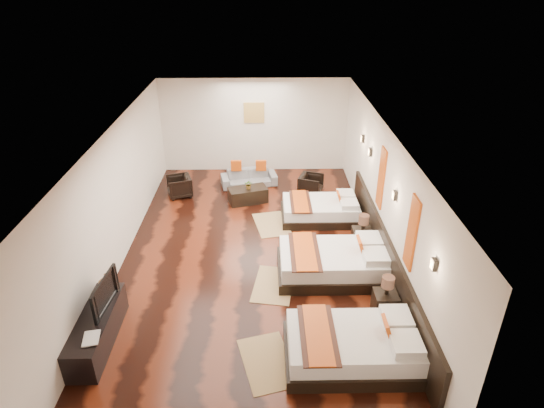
{
  "coord_description": "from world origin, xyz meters",
  "views": [
    {
      "loc": [
        0.3,
        -8.33,
        5.65
      ],
      "look_at": [
        0.45,
        0.32,
        1.1
      ],
      "focal_mm": 30.21,
      "sensor_mm": 36.0,
      "label": 1
    }
  ],
  "objects_px": {
    "bed_near": "(354,346)",
    "book": "(83,340)",
    "tv": "(100,293)",
    "nightstand_a": "(385,301)",
    "sofa": "(249,178)",
    "armchair_right": "(311,185)",
    "armchair_left": "(179,186)",
    "nightstand_b": "(362,237)",
    "coffee_table": "(248,195)",
    "table_plant": "(249,185)",
    "figurine": "(107,281)",
    "bed_mid": "(334,262)",
    "bed_far": "(321,210)",
    "tv_console": "(97,329)"
  },
  "relations": [
    {
      "from": "nightstand_b",
      "to": "armchair_right",
      "type": "distance_m",
      "value": 2.9
    },
    {
      "from": "armchair_left",
      "to": "coffee_table",
      "type": "xyz_separation_m",
      "value": [
        1.88,
        -0.39,
        -0.09
      ]
    },
    {
      "from": "bed_mid",
      "to": "tv_console",
      "type": "xyz_separation_m",
      "value": [
        -4.2,
        -1.83,
        -0.02
      ]
    },
    {
      "from": "sofa",
      "to": "table_plant",
      "type": "relative_size",
      "value": 6.33
    },
    {
      "from": "nightstand_a",
      "to": "sofa",
      "type": "relative_size",
      "value": 0.53
    },
    {
      "from": "nightstand_a",
      "to": "table_plant",
      "type": "distance_m",
      "value": 5.14
    },
    {
      "from": "nightstand_a",
      "to": "coffee_table",
      "type": "height_order",
      "value": "nightstand_a"
    },
    {
      "from": "bed_near",
      "to": "tv_console",
      "type": "distance_m",
      "value": 4.22
    },
    {
      "from": "bed_near",
      "to": "table_plant",
      "type": "xyz_separation_m",
      "value": [
        -1.82,
        5.51,
        0.24
      ]
    },
    {
      "from": "book",
      "to": "bed_mid",
      "type": "bearing_deg",
      "value": 29.38
    },
    {
      "from": "nightstand_a",
      "to": "figurine",
      "type": "bearing_deg",
      "value": 178.52
    },
    {
      "from": "bed_mid",
      "to": "coffee_table",
      "type": "height_order",
      "value": "bed_mid"
    },
    {
      "from": "figurine",
      "to": "book",
      "type": "bearing_deg",
      "value": -90.0
    },
    {
      "from": "bed_far",
      "to": "coffee_table",
      "type": "relative_size",
      "value": 1.91
    },
    {
      "from": "book",
      "to": "sofa",
      "type": "distance_m",
      "value": 7.08
    },
    {
      "from": "tv_console",
      "to": "armchair_right",
      "type": "relative_size",
      "value": 2.95
    },
    {
      "from": "table_plant",
      "to": "bed_mid",
      "type": "bearing_deg",
      "value": -60.58
    },
    {
      "from": "coffee_table",
      "to": "table_plant",
      "type": "xyz_separation_m",
      "value": [
        0.03,
        -0.03,
        0.32
      ]
    },
    {
      "from": "book",
      "to": "table_plant",
      "type": "xyz_separation_m",
      "value": [
        2.38,
        5.59,
        -0.04
      ]
    },
    {
      "from": "nightstand_b",
      "to": "sofa",
      "type": "relative_size",
      "value": 0.54
    },
    {
      "from": "tv",
      "to": "coffee_table",
      "type": "height_order",
      "value": "tv"
    },
    {
      "from": "table_plant",
      "to": "armchair_left",
      "type": "bearing_deg",
      "value": 167.53
    },
    {
      "from": "bed_mid",
      "to": "table_plant",
      "type": "height_order",
      "value": "bed_mid"
    },
    {
      "from": "bed_near",
      "to": "bed_mid",
      "type": "xyz_separation_m",
      "value": [
        0.0,
        2.28,
        0.01
      ]
    },
    {
      "from": "sofa",
      "to": "coffee_table",
      "type": "relative_size",
      "value": 1.56
    },
    {
      "from": "bed_far",
      "to": "tv",
      "type": "xyz_separation_m",
      "value": [
        -4.14,
        -3.88,
        0.57
      ]
    },
    {
      "from": "tv",
      "to": "book",
      "type": "xyz_separation_m",
      "value": [
        -0.05,
        -0.8,
        -0.26
      ]
    },
    {
      "from": "tv",
      "to": "table_plant",
      "type": "height_order",
      "value": "tv"
    },
    {
      "from": "bed_near",
      "to": "armchair_right",
      "type": "distance_m",
      "value": 6.01
    },
    {
      "from": "armchair_right",
      "to": "armchair_left",
      "type": "bearing_deg",
      "value": 111.72
    },
    {
      "from": "bed_mid",
      "to": "bed_far",
      "type": "height_order",
      "value": "bed_mid"
    },
    {
      "from": "tv_console",
      "to": "book",
      "type": "distance_m",
      "value": 0.61
    },
    {
      "from": "tv_console",
      "to": "figurine",
      "type": "bearing_deg",
      "value": 90.0
    },
    {
      "from": "bed_mid",
      "to": "bed_far",
      "type": "xyz_separation_m",
      "value": [
        -0.0,
        2.32,
        -0.04
      ]
    },
    {
      "from": "coffee_table",
      "to": "table_plant",
      "type": "distance_m",
      "value": 0.33
    },
    {
      "from": "bed_mid",
      "to": "nightstand_b",
      "type": "height_order",
      "value": "bed_mid"
    },
    {
      "from": "figurine",
      "to": "armchair_left",
      "type": "xyz_separation_m",
      "value": [
        0.47,
        4.74,
        -0.42
      ]
    },
    {
      "from": "armchair_left",
      "to": "coffee_table",
      "type": "bearing_deg",
      "value": 60.24
    },
    {
      "from": "armchair_left",
      "to": "table_plant",
      "type": "bearing_deg",
      "value": 59.47
    },
    {
      "from": "bed_near",
      "to": "book",
      "type": "distance_m",
      "value": 4.21
    },
    {
      "from": "tv_console",
      "to": "sofa",
      "type": "relative_size",
      "value": 1.15
    },
    {
      "from": "bed_near",
      "to": "bed_far",
      "type": "xyz_separation_m",
      "value": [
        -0.0,
        4.6,
        -0.03
      ]
    },
    {
      "from": "bed_far",
      "to": "tv",
      "type": "distance_m",
      "value": 5.71
    },
    {
      "from": "bed_mid",
      "to": "nightstand_a",
      "type": "height_order",
      "value": "bed_mid"
    },
    {
      "from": "nightstand_b",
      "to": "armchair_right",
      "type": "xyz_separation_m",
      "value": [
        -0.88,
        2.76,
        -0.02
      ]
    },
    {
      "from": "bed_far",
      "to": "figurine",
      "type": "bearing_deg",
      "value": -140.9
    },
    {
      "from": "nightstand_b",
      "to": "figurine",
      "type": "relative_size",
      "value": 2.74
    },
    {
      "from": "bed_near",
      "to": "armchair_right",
      "type": "bearing_deg",
      "value": 91.26
    },
    {
      "from": "bed_near",
      "to": "nightstand_b",
      "type": "relative_size",
      "value": 2.55
    },
    {
      "from": "nightstand_a",
      "to": "sofa",
      "type": "xyz_separation_m",
      "value": [
        -2.6,
        5.53,
        -0.06
      ]
    }
  ]
}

